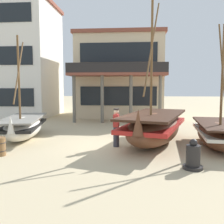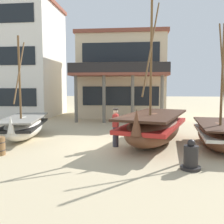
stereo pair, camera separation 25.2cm
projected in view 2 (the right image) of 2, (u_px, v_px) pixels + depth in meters
name	position (u px, v px, depth m)	size (l,w,h in m)	color
ground_plane	(110.00, 145.00, 11.45)	(120.00, 120.00, 0.00)	tan
fishing_boat_near_left	(24.00, 126.00, 13.01)	(2.54, 4.85, 5.04)	silver
fishing_boat_centre_large	(154.00, 127.00, 11.57)	(3.64, 5.80, 6.44)	brown
fishing_boat_far_right	(217.00, 134.00, 10.94)	(2.03, 4.61, 5.34)	brown
fisherman_by_hull	(116.00, 128.00, 11.06)	(0.26, 0.38, 1.68)	#33333D
capstan_winch	(191.00, 158.00, 8.03)	(0.64, 0.64, 0.97)	black
harbor_building_main	(123.00, 76.00, 23.14)	(7.55, 8.84, 7.16)	beige
harbor_building_annex	(16.00, 60.00, 23.19)	(7.91, 6.55, 10.05)	white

